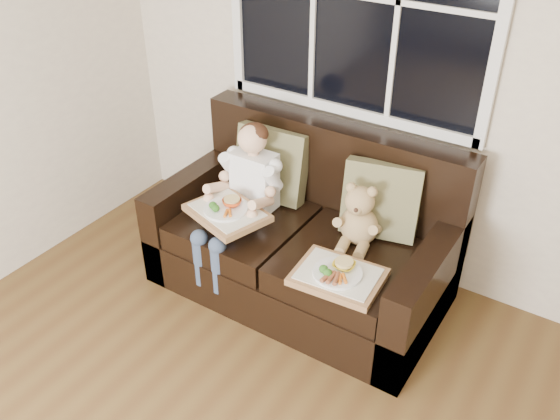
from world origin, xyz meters
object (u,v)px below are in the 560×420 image
Objects in this scene: child at (245,187)px; tray_left at (227,211)px; tray_right at (338,275)px; teddy_bear at (358,219)px; loveseat at (305,242)px.

tray_left is at bearing -88.88° from child.
tray_right is (0.75, -0.24, -0.16)m from child.
tray_right is at bearing -89.84° from teddy_bear.
child is 1.81× the size of tray_right.
loveseat is at bearing 168.73° from teddy_bear.
child is 0.19m from tray_left.
child is (-0.35, -0.12, 0.33)m from loveseat.
teddy_bear is at bearing 96.85° from tray_right.
teddy_bear is (0.68, 0.12, -0.04)m from child.
loveseat is 3.62× the size of tray_right.
tray_right is (0.40, -0.35, 0.17)m from loveseat.
tray_left is at bearing 171.48° from tray_right.
loveseat is 0.56m from tray_right.
teddy_bear is 0.74m from tray_left.
teddy_bear is at bearing 9.72° from child.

